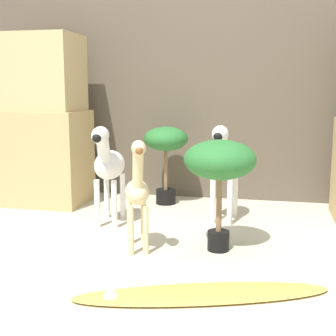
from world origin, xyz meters
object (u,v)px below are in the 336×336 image
at_px(zebra_left, 108,164).
at_px(giraffe_figurine, 137,190).
at_px(potted_palm_front, 220,164).
at_px(surfboard, 199,294).
at_px(zebra_right, 224,162).
at_px(potted_palm_back, 166,145).

distance_m(zebra_left, giraffe_figurine, 0.58).
bearing_deg(giraffe_figurine, potted_palm_front, 14.52).
bearing_deg(surfboard, zebra_left, 127.90).
relative_size(potted_palm_front, surfboard, 0.54).
bearing_deg(surfboard, giraffe_figurine, 130.11).
bearing_deg(potted_palm_front, zebra_right, 93.17).
bearing_deg(potted_palm_back, zebra_left, -111.45).
xyz_separation_m(zebra_right, potted_palm_back, (-0.49, 0.39, 0.05)).
bearing_deg(zebra_right, potted_palm_back, 141.37).
height_order(zebra_right, zebra_left, same).
xyz_separation_m(giraffe_figurine, surfboard, (0.42, -0.50, -0.34)).
relative_size(zebra_left, giraffe_figurine, 1.04).
relative_size(giraffe_figurine, surfboard, 0.56).
bearing_deg(zebra_right, potted_palm_front, -86.83).
bearing_deg(zebra_left, surfboard, -52.10).
relative_size(zebra_left, surfboard, 0.58).
relative_size(giraffe_figurine, potted_palm_front, 1.03).
height_order(giraffe_figurine, potted_palm_back, giraffe_figurine).
height_order(zebra_left, surfboard, zebra_left).
relative_size(zebra_left, potted_palm_front, 1.07).
bearing_deg(zebra_right, surfboard, -89.23).
xyz_separation_m(zebra_right, giraffe_figurine, (-0.40, -0.71, -0.06)).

